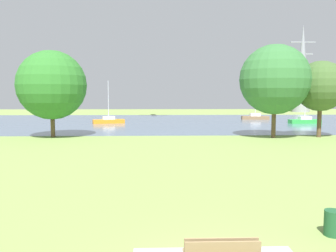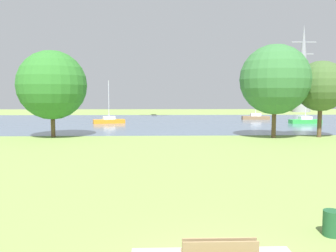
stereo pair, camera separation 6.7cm
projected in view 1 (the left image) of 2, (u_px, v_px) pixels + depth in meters
The scene contains 10 objects.
ground_plane at pixel (175, 146), 30.35m from camera, with size 160.00×160.00×0.00m, color #7F994C.
litter_bin at pixel (333, 223), 11.08m from camera, with size 0.56×0.56×0.80m, color #1E512D.
water_surface at pixel (166, 122), 58.23m from camera, with size 140.00×40.00×0.02m, color slate.
sailboat_brown at pixel (255, 117), 63.59m from camera, with size 4.88×1.79×5.67m.
sailboat_orange at pixel (109, 121), 54.81m from camera, with size 5.03×2.79×6.60m.
sailboat_green at pixel (305, 121), 54.82m from camera, with size 4.91×1.91×5.54m.
tree_west_far at pixel (52, 85), 36.45m from camera, with size 7.12×7.12×8.98m.
tree_west_near at pixel (275, 80), 35.98m from camera, with size 7.12×7.12×9.53m.
tree_east_far at pixel (321, 86), 36.67m from camera, with size 5.22×5.22×7.94m.
electricity_pylon at pixel (302, 69), 91.08m from camera, with size 6.40×4.40×22.37m.
Camera 1 is at (-1.53, -8.05, 4.40)m, focal length 37.87 mm.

